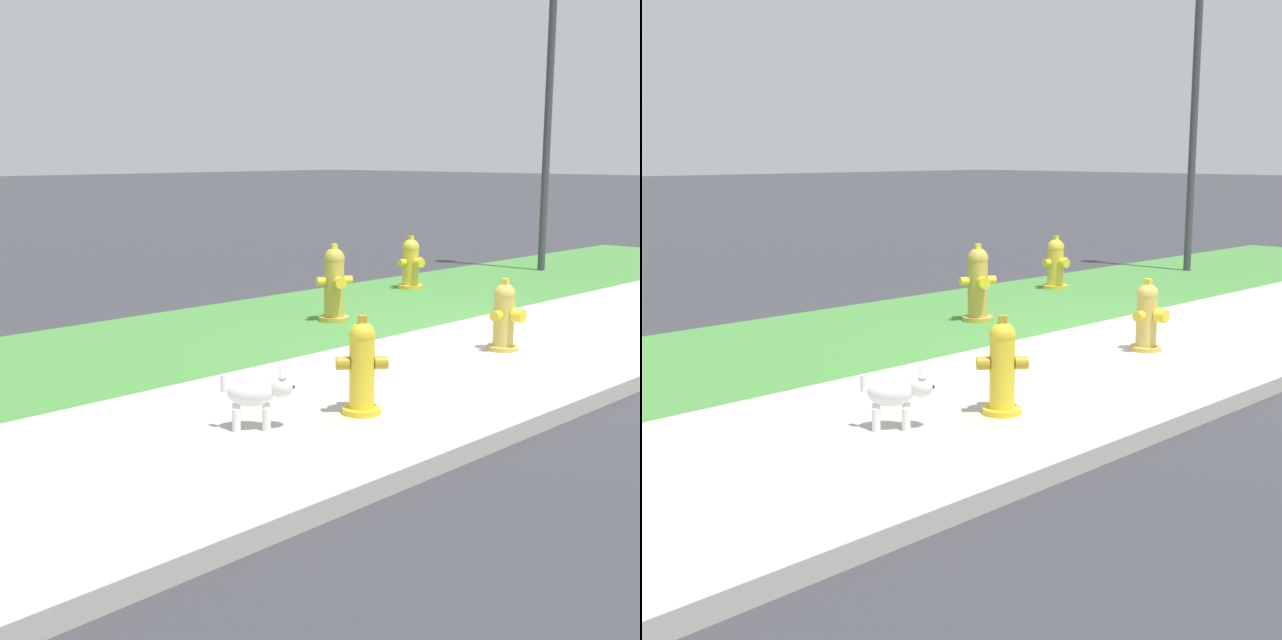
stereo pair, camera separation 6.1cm
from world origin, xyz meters
The scene contains 9 objects.
ground_plane centered at (0.00, 0.00, 0.00)m, with size 120.00×120.00×0.00m, color #38383D.
sidewalk_pavement centered at (0.00, 0.00, 0.01)m, with size 18.00×2.45×0.01m, color #BCB7AD.
grass_verge centered at (0.00, 2.57, 0.00)m, with size 18.00×2.69×0.01m, color #47893D.
fire_hydrant_far_end centered at (-0.34, 0.11, 0.31)m, with size 0.37×0.34×0.66m.
fire_hydrant_at_driveway centered at (2.00, 3.07, 0.33)m, with size 0.40×0.38×0.69m.
fire_hydrant_near_corner centered at (-2.71, -0.30, 0.33)m, with size 0.33×0.33×0.69m.
fire_hydrant_across_street centered at (-0.37, 2.20, 0.40)m, with size 0.39×0.38×0.82m.
small_white_dog centered at (-3.43, -0.05, 0.25)m, with size 0.40×0.38×0.42m.
street_lamp centered at (4.81, 2.81, 3.30)m, with size 0.32×0.32×5.06m.
Camera 2 is at (-7.03, -4.24, 1.76)m, focal length 50.00 mm.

